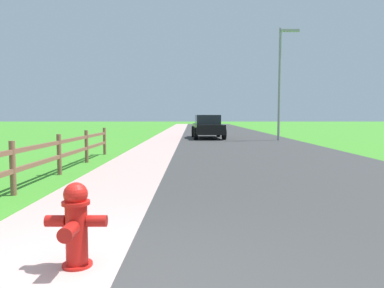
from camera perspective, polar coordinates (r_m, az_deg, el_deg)
ground_plane at (r=27.94m, az=-1.66°, el=1.47°), size 120.00×120.00×0.00m
road_asphalt at (r=30.06m, az=5.12°, el=1.68°), size 7.00×66.00×0.01m
curb_concrete at (r=30.16m, az=-7.27°, el=1.67°), size 6.00×66.00×0.01m
grass_verge at (r=30.38m, az=-10.08°, el=1.66°), size 5.00×66.00×0.00m
fire_hydrant at (r=3.79m, az=-18.07°, el=-11.89°), size 0.60×0.49×0.84m
rail_fence at (r=8.54m, az=-23.17°, el=-1.85°), size 0.11×11.85×1.03m
parked_suv_black at (r=23.77m, az=2.29°, el=2.78°), size 2.15×4.76×1.52m
street_lamp at (r=22.30m, az=13.72°, el=10.61°), size 1.17×0.20×6.59m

